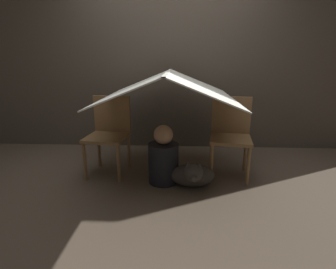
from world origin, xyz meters
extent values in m
plane|color=brown|center=(0.00, 0.00, 0.00)|extent=(8.80, 8.80, 0.00)
cube|color=#4C4238|center=(0.00, 1.23, 1.25)|extent=(7.00, 0.05, 2.50)
cylinder|color=brown|center=(-0.90, 0.00, 0.21)|extent=(0.04, 0.04, 0.42)
cylinder|color=brown|center=(-0.52, -0.04, 0.21)|extent=(0.04, 0.04, 0.42)
cylinder|color=brown|center=(-0.86, 0.38, 0.21)|extent=(0.04, 0.04, 0.42)
cylinder|color=brown|center=(-0.48, 0.34, 0.21)|extent=(0.04, 0.04, 0.42)
cube|color=brown|center=(-0.69, 0.17, 0.44)|extent=(0.48, 0.48, 0.04)
cube|color=brown|center=(-0.67, 0.37, 0.67)|extent=(0.44, 0.08, 0.42)
cylinder|color=brown|center=(0.47, 0.01, 0.21)|extent=(0.04, 0.04, 0.42)
cylinder|color=brown|center=(0.85, -0.05, 0.21)|extent=(0.04, 0.04, 0.42)
cylinder|color=brown|center=(0.53, 0.39, 0.21)|extent=(0.04, 0.04, 0.42)
cylinder|color=brown|center=(0.91, 0.33, 0.21)|extent=(0.04, 0.04, 0.42)
cube|color=brown|center=(0.69, 0.17, 0.44)|extent=(0.50, 0.50, 0.04)
cube|color=brown|center=(0.72, 0.37, 0.67)|extent=(0.44, 0.09, 0.42)
cube|color=silver|center=(-0.34, 0.17, 1.02)|extent=(0.69, 1.52, 0.29)
cube|color=silver|center=(0.34, 0.17, 1.02)|extent=(0.69, 1.52, 0.29)
cube|color=silver|center=(0.00, 0.17, 1.16)|extent=(0.04, 1.52, 0.01)
cylinder|color=black|center=(-0.04, 0.00, 0.22)|extent=(0.32, 0.32, 0.43)
sphere|color=#9E7556|center=(-0.04, 0.00, 0.53)|extent=(0.20, 0.20, 0.20)
ellipsoid|color=#332D28|center=(0.27, -0.10, 0.12)|extent=(0.46, 0.21, 0.25)
sphere|color=#332D28|center=(0.27, -0.27, 0.24)|extent=(0.19, 0.19, 0.19)
ellipsoid|color=#332D28|center=(0.27, -0.36, 0.22)|extent=(0.07, 0.09, 0.07)
cone|color=#332D28|center=(0.21, -0.27, 0.31)|extent=(0.07, 0.07, 0.08)
cone|color=#332D28|center=(0.32, -0.27, 0.31)|extent=(0.07, 0.07, 0.08)
camera|label=1|loc=(0.13, -2.61, 1.30)|focal=28.00mm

